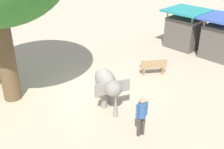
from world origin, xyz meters
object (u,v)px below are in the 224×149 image
at_px(wooden_bench, 153,67).
at_px(market_stall_teal, 185,30).
at_px(person_handler, 142,114).
at_px(elephant, 107,84).
at_px(market_stall_blue, 222,40).

height_order(wooden_bench, market_stall_teal, market_stall_teal).
relative_size(person_handler, wooden_bench, 1.19).
relative_size(elephant, person_handler, 1.36).
distance_m(person_handler, market_stall_blue, 9.21).
xyz_separation_m(elephant, wooden_bench, (-0.37, 3.75, -0.52)).
relative_size(elephant, wooden_bench, 1.61).
relative_size(market_stall_teal, market_stall_blue, 1.00).
bearing_deg(market_stall_teal, person_handler, -66.30).
bearing_deg(market_stall_blue, market_stall_teal, 180.00).
distance_m(wooden_bench, market_stall_blue, 5.02).
height_order(elephant, market_stall_blue, market_stall_blue).
bearing_deg(market_stall_blue, wooden_bench, -106.62).
height_order(person_handler, market_stall_teal, market_stall_teal).
distance_m(market_stall_teal, market_stall_blue, 2.60).
xyz_separation_m(wooden_bench, market_stall_blue, (1.42, 4.76, 0.67)).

